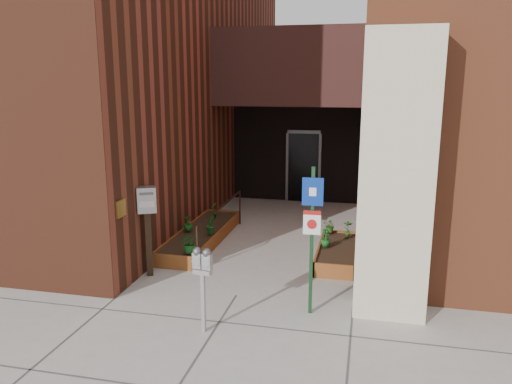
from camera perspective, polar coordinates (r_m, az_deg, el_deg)
The scene contains 15 objects.
ground at distance 8.85m, azimuth -2.30°, elevation -11.74°, with size 80.00×80.00×0.00m, color #9E9991.
architecture at distance 14.92m, azimuth 4.05°, elevation 17.67°, with size 20.00×14.60×10.00m.
planter_left at distance 11.65m, azimuth -6.23°, elevation -5.05°, with size 0.90×3.60×0.30m.
planter_right at distance 10.60m, azimuth 9.31°, elevation -6.96°, with size 0.80×2.20×0.30m.
handrail at distance 11.29m, azimuth -3.98°, elevation -2.34°, with size 0.04×3.34×0.90m.
parking_meter at distance 7.34m, azimuth -6.14°, elevation -8.53°, with size 0.30×0.16×1.31m.
sign_post at distance 7.76m, azimuth 6.42°, elevation -3.83°, with size 0.33×0.08×2.38m.
payment_dropbox at distance 9.54m, azimuth -12.31°, elevation -2.26°, with size 0.42×0.37×1.73m.
shrub_left_a at distance 10.04m, azimuth -7.56°, elevation -5.77°, with size 0.37×0.37×0.41m, color #1B5F1F.
shrub_left_b at distance 11.22m, azimuth -5.24°, elevation -3.74°, with size 0.22×0.22×0.41m, color #17531B.
shrub_left_c at distance 11.49m, azimuth -7.78°, elevation -3.51°, with size 0.21×0.21×0.37m, color #1C5F1B.
shrub_left_d at distance 12.57m, azimuth -4.82°, elevation -2.02°, with size 0.20×0.20×0.38m, color #265518.
shrub_right_a at distance 10.43m, azimuth 7.97°, elevation -5.20°, with size 0.20×0.20×0.36m, color #19581F.
shrub_right_b at distance 11.12m, azimuth 10.47°, elevation -4.14°, with size 0.20×0.20×0.38m, color #2C631C.
shrub_right_c at distance 11.36m, azimuth 8.40°, elevation -3.84°, with size 0.29×0.29×0.33m, color #255317.
Camera 1 is at (2.13, -7.79, 3.64)m, focal length 35.00 mm.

